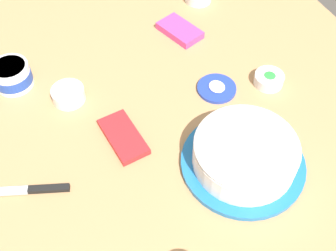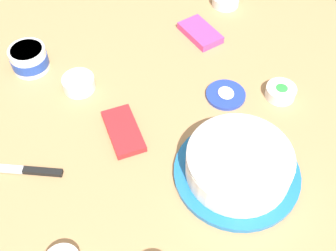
{
  "view_description": "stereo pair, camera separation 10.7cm",
  "coord_description": "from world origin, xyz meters",
  "px_view_note": "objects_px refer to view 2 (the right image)",
  "views": [
    {
      "loc": [
        -0.69,
        0.2,
        0.88
      ],
      "look_at": [
        -0.09,
        -0.07,
        0.04
      ],
      "focal_mm": 45.68,
      "sensor_mm": 36.0,
      "label": 1
    },
    {
      "loc": [
        -0.73,
        0.1,
        0.88
      ],
      "look_at": [
        -0.09,
        -0.07,
        0.04
      ],
      "focal_mm": 45.68,
      "sensor_mm": 36.0,
      "label": 2
    }
  ],
  "objects_px": {
    "frosted_cake": "(239,164)",
    "candy_box_lower": "(123,131)",
    "frosting_tub_lid": "(225,93)",
    "candy_box_upper": "(200,33)",
    "spreading_knife": "(23,170)",
    "frosting_tub": "(29,58)",
    "sprinkle_bowl_yellow": "(79,83)",
    "sprinkle_bowl_green": "(281,91)",
    "sprinkle_bowl_rainbow": "(226,0)"
  },
  "relations": [
    {
      "from": "sprinkle_bowl_yellow",
      "to": "candy_box_upper",
      "type": "xyz_separation_m",
      "value": [
        0.13,
        -0.4,
        -0.01
      ]
    },
    {
      "from": "frosting_tub_lid",
      "to": "spreading_knife",
      "type": "height_order",
      "value": "frosting_tub_lid"
    },
    {
      "from": "sprinkle_bowl_rainbow",
      "to": "candy_box_lower",
      "type": "xyz_separation_m",
      "value": [
        -0.45,
        0.44,
        -0.01
      ]
    },
    {
      "from": "sprinkle_bowl_rainbow",
      "to": "candy_box_lower",
      "type": "height_order",
      "value": "sprinkle_bowl_rainbow"
    },
    {
      "from": "candy_box_lower",
      "to": "sprinkle_bowl_yellow",
      "type": "bearing_deg",
      "value": 19.03
    },
    {
      "from": "frosted_cake",
      "to": "sprinkle_bowl_rainbow",
      "type": "height_order",
      "value": "frosted_cake"
    },
    {
      "from": "frosting_tub",
      "to": "sprinkle_bowl_green",
      "type": "height_order",
      "value": "frosting_tub"
    },
    {
      "from": "sprinkle_bowl_rainbow",
      "to": "candy_box_upper",
      "type": "height_order",
      "value": "sprinkle_bowl_rainbow"
    },
    {
      "from": "frosting_tub",
      "to": "frosting_tub_lid",
      "type": "relative_size",
      "value": 0.97
    },
    {
      "from": "frosting_tub",
      "to": "frosting_tub_lid",
      "type": "bearing_deg",
      "value": -115.89
    },
    {
      "from": "candy_box_upper",
      "to": "candy_box_lower",
      "type": "bearing_deg",
      "value": 117.34
    },
    {
      "from": "frosted_cake",
      "to": "sprinkle_bowl_green",
      "type": "bearing_deg",
      "value": -44.63
    },
    {
      "from": "candy_box_upper",
      "to": "sprinkle_bowl_yellow",
      "type": "bearing_deg",
      "value": 89.41
    },
    {
      "from": "sprinkle_bowl_green",
      "to": "candy_box_lower",
      "type": "xyz_separation_m",
      "value": [
        -0.02,
        0.44,
        -0.01
      ]
    },
    {
      "from": "frosted_cake",
      "to": "candy_box_lower",
      "type": "distance_m",
      "value": 0.31
    },
    {
      "from": "frosting_tub_lid",
      "to": "spreading_knife",
      "type": "bearing_deg",
      "value": 101.3
    },
    {
      "from": "frosting_tub_lid",
      "to": "sprinkle_bowl_yellow",
      "type": "bearing_deg",
      "value": 71.39
    },
    {
      "from": "frosted_cake",
      "to": "sprinkle_bowl_green",
      "type": "height_order",
      "value": "frosted_cake"
    },
    {
      "from": "frosting_tub_lid",
      "to": "sprinkle_bowl_rainbow",
      "type": "height_order",
      "value": "sprinkle_bowl_rainbow"
    },
    {
      "from": "frosting_tub",
      "to": "candy_box_lower",
      "type": "distance_m",
      "value": 0.37
    },
    {
      "from": "sprinkle_bowl_rainbow",
      "to": "candy_box_upper",
      "type": "distance_m",
      "value": 0.19
    },
    {
      "from": "sprinkle_bowl_green",
      "to": "sprinkle_bowl_yellow",
      "type": "bearing_deg",
      "value": 72.02
    },
    {
      "from": "frosted_cake",
      "to": "frosting_tub_lid",
      "type": "xyz_separation_m",
      "value": [
        0.25,
        -0.06,
        -0.04
      ]
    },
    {
      "from": "spreading_knife",
      "to": "sprinkle_bowl_rainbow",
      "type": "bearing_deg",
      "value": -54.22
    },
    {
      "from": "sprinkle_bowl_rainbow",
      "to": "candy_box_upper",
      "type": "bearing_deg",
      "value": 135.09
    },
    {
      "from": "frosted_cake",
      "to": "candy_box_upper",
      "type": "relative_size",
      "value": 2.18
    },
    {
      "from": "frosted_cake",
      "to": "frosting_tub_lid",
      "type": "distance_m",
      "value": 0.26
    },
    {
      "from": "sprinkle_bowl_green",
      "to": "candy_box_lower",
      "type": "height_order",
      "value": "sprinkle_bowl_green"
    },
    {
      "from": "frosting_tub",
      "to": "sprinkle_bowl_yellow",
      "type": "bearing_deg",
      "value": -133.45
    },
    {
      "from": "spreading_knife",
      "to": "candy_box_upper",
      "type": "xyz_separation_m",
      "value": [
        0.37,
        -0.56,
        0.01
      ]
    },
    {
      "from": "sprinkle_bowl_green",
      "to": "sprinkle_bowl_yellow",
      "type": "relative_size",
      "value": 0.93
    },
    {
      "from": "frosted_cake",
      "to": "candy_box_upper",
      "type": "distance_m",
      "value": 0.52
    },
    {
      "from": "sprinkle_bowl_rainbow",
      "to": "spreading_knife",
      "type": "bearing_deg",
      "value": 125.78
    },
    {
      "from": "candy_box_upper",
      "to": "spreading_knife",
      "type": "bearing_deg",
      "value": 104.67
    },
    {
      "from": "spreading_knife",
      "to": "frosting_tub",
      "type": "bearing_deg",
      "value": -6.92
    },
    {
      "from": "candy_box_upper",
      "to": "frosting_tub",
      "type": "bearing_deg",
      "value": 72.61
    },
    {
      "from": "frosted_cake",
      "to": "candy_box_lower",
      "type": "bearing_deg",
      "value": 51.02
    },
    {
      "from": "frosting_tub_lid",
      "to": "spreading_knife",
      "type": "distance_m",
      "value": 0.57
    },
    {
      "from": "frosted_cake",
      "to": "candy_box_upper",
      "type": "bearing_deg",
      "value": -7.86
    },
    {
      "from": "sprinkle_bowl_rainbow",
      "to": "candy_box_lower",
      "type": "bearing_deg",
      "value": 135.67
    },
    {
      "from": "sprinkle_bowl_green",
      "to": "sprinkle_bowl_yellow",
      "type": "distance_m",
      "value": 0.56
    },
    {
      "from": "sprinkle_bowl_green",
      "to": "candy_box_lower",
      "type": "relative_size",
      "value": 0.54
    },
    {
      "from": "spreading_knife",
      "to": "sprinkle_bowl_rainbow",
      "type": "height_order",
      "value": "sprinkle_bowl_rainbow"
    },
    {
      "from": "frosting_tub_lid",
      "to": "sprinkle_bowl_green",
      "type": "distance_m",
      "value": 0.15
    },
    {
      "from": "frosting_tub_lid",
      "to": "sprinkle_bowl_rainbow",
      "type": "xyz_separation_m",
      "value": [
        0.39,
        -0.14,
        0.01
      ]
    },
    {
      "from": "spreading_knife",
      "to": "sprinkle_bowl_yellow",
      "type": "height_order",
      "value": "sprinkle_bowl_yellow"
    },
    {
      "from": "sprinkle_bowl_green",
      "to": "sprinkle_bowl_yellow",
      "type": "xyz_separation_m",
      "value": [
        0.17,
        0.53,
        0.0
      ]
    },
    {
      "from": "spreading_knife",
      "to": "candy_box_lower",
      "type": "distance_m",
      "value": 0.26
    },
    {
      "from": "frosting_tub",
      "to": "spreading_knife",
      "type": "height_order",
      "value": "frosting_tub"
    },
    {
      "from": "sprinkle_bowl_yellow",
      "to": "candy_box_upper",
      "type": "relative_size",
      "value": 0.64
    }
  ]
}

